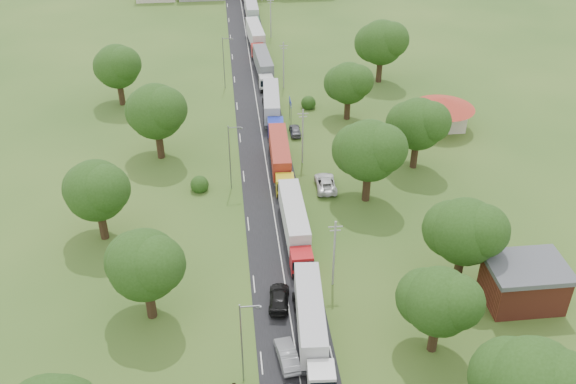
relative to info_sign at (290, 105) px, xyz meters
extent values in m
plane|color=#2B4E1A|center=(-5.20, -35.00, -3.00)|extent=(260.00, 260.00, 0.00)
cube|color=black|center=(-5.20, -15.00, -3.00)|extent=(8.00, 200.00, 0.04)
cylinder|color=slate|center=(0.00, -1.20, -1.00)|extent=(0.12, 0.12, 4.00)
cylinder|color=slate|center=(0.00, 1.20, -1.00)|extent=(0.12, 0.12, 4.00)
cube|color=navy|center=(0.00, 0.00, 0.60)|extent=(0.06, 3.00, 1.00)
cube|color=silver|center=(0.00, 0.00, 0.60)|extent=(0.07, 3.10, 0.06)
cylinder|color=gray|center=(0.30, -42.00, 1.50)|extent=(0.24, 0.24, 9.00)
cube|color=gray|center=(0.30, -42.00, 5.30)|extent=(1.60, 0.10, 0.10)
cube|color=gray|center=(0.30, -42.00, 4.80)|extent=(1.20, 0.10, 0.10)
cylinder|color=gray|center=(0.30, -14.00, 1.50)|extent=(0.24, 0.24, 9.00)
cube|color=gray|center=(0.30, -14.00, 5.30)|extent=(1.60, 0.10, 0.10)
cube|color=gray|center=(0.30, -14.00, 4.80)|extent=(1.20, 0.10, 0.10)
cylinder|color=gray|center=(0.30, 14.00, 1.50)|extent=(0.24, 0.24, 9.00)
cube|color=gray|center=(0.30, 14.00, 5.30)|extent=(1.60, 0.10, 0.10)
cube|color=gray|center=(0.30, 14.00, 4.80)|extent=(1.20, 0.10, 0.10)
cylinder|color=gray|center=(0.30, 42.00, 1.50)|extent=(0.24, 0.24, 9.00)
cube|color=gray|center=(0.30, 42.00, 5.30)|extent=(1.60, 0.10, 0.10)
cube|color=gray|center=(0.30, 42.00, 4.80)|extent=(1.20, 0.10, 0.10)
cylinder|color=slate|center=(-10.70, -55.00, 2.00)|extent=(0.16, 0.16, 10.00)
cube|color=slate|center=(-9.80, -55.00, 6.70)|extent=(1.80, 0.10, 0.10)
cube|color=slate|center=(-9.00, -55.00, 6.55)|extent=(0.50, 0.22, 0.15)
cylinder|color=slate|center=(-10.70, -20.00, 2.00)|extent=(0.16, 0.16, 10.00)
cube|color=slate|center=(-9.80, -20.00, 6.70)|extent=(1.80, 0.10, 0.10)
cube|color=slate|center=(-9.00, -20.00, 6.55)|extent=(0.50, 0.22, 0.15)
cylinder|color=slate|center=(-10.70, 15.00, 2.00)|extent=(0.16, 0.16, 10.00)
cube|color=slate|center=(-9.80, 15.00, 6.70)|extent=(1.80, 0.10, 0.10)
cube|color=slate|center=(-9.00, 15.00, 6.55)|extent=(0.50, 0.22, 0.15)
sphere|color=#1D390F|center=(11.60, -63.50, 4.25)|extent=(7.20, 7.20, 7.20)
cylinder|color=#382616|center=(8.80, -53.00, -1.08)|extent=(1.04, 1.04, 3.85)
sphere|color=#1D390F|center=(8.80, -53.00, 3.60)|extent=(7.00, 7.00, 7.00)
sphere|color=#1D390F|center=(10.05, -54.00, 4.35)|extent=(5.50, 5.50, 5.50)
sphere|color=#1D390F|center=(7.80, -51.75, 3.10)|extent=(6.00, 6.00, 6.00)
cylinder|color=#382616|center=(14.80, -43.00, -0.90)|extent=(1.08, 1.08, 4.20)
sphere|color=#1D390F|center=(14.80, -43.00, 4.22)|extent=(7.70, 7.70, 7.70)
sphere|color=#1D390F|center=(16.18, -44.10, 5.05)|extent=(6.05, 6.05, 6.05)
sphere|color=#1D390F|center=(13.70, -41.63, 3.67)|extent=(6.60, 6.60, 6.60)
cylinder|color=#382616|center=(7.80, -25.00, -0.73)|extent=(1.12, 1.12, 4.55)
sphere|color=#1D390F|center=(7.80, -25.00, 4.85)|extent=(8.40, 8.40, 8.40)
sphere|color=#1D390F|center=(9.30, -26.20, 5.75)|extent=(6.60, 6.60, 6.60)
sphere|color=#1D390F|center=(6.60, -23.50, 4.25)|extent=(7.20, 7.20, 7.20)
cylinder|color=#382616|center=(16.80, -17.00, -0.90)|extent=(1.08, 1.08, 4.20)
sphere|color=#1D390F|center=(16.80, -17.00, 4.22)|extent=(7.70, 7.70, 7.70)
sphere|color=#1D390F|center=(18.18, -18.10, 5.05)|extent=(6.05, 6.05, 6.05)
sphere|color=#1D390F|center=(15.70, -15.63, 3.67)|extent=(6.60, 6.60, 6.60)
cylinder|color=#382616|center=(9.80, 0.00, -1.08)|extent=(1.04, 1.04, 3.85)
sphere|color=#1D390F|center=(9.80, 0.00, 3.60)|extent=(7.00, 7.00, 7.00)
sphere|color=#1D390F|center=(11.05, -1.00, 4.35)|extent=(5.50, 5.50, 5.50)
sphere|color=#1D390F|center=(8.80, 1.25, 3.10)|extent=(6.00, 6.00, 6.00)
cylinder|color=#382616|center=(18.80, 15.00, -0.73)|extent=(1.12, 1.12, 4.55)
sphere|color=#1D390F|center=(18.80, 15.00, 4.85)|extent=(8.40, 8.40, 8.40)
sphere|color=#1D390F|center=(20.30, 13.80, 5.75)|extent=(6.60, 6.60, 6.60)
sphere|color=#1D390F|center=(17.60, 16.50, 4.25)|extent=(7.20, 7.20, 7.20)
cylinder|color=#382616|center=(-20.20, -45.00, -0.90)|extent=(1.08, 1.08, 4.20)
sphere|color=#1D390F|center=(-20.20, -45.00, 4.22)|extent=(7.70, 7.70, 7.70)
sphere|color=#1D390F|center=(-18.82, -46.10, 5.05)|extent=(6.05, 6.05, 6.05)
sphere|color=#1D390F|center=(-21.30, -43.63, 3.67)|extent=(6.60, 6.60, 6.60)
cylinder|color=#382616|center=(-27.20, -30.00, -0.90)|extent=(1.08, 1.08, 4.20)
sphere|color=#1D390F|center=(-27.20, -30.00, 4.22)|extent=(7.70, 7.70, 7.70)
sphere|color=#1D390F|center=(-25.82, -31.10, 5.05)|extent=(6.05, 6.05, 6.05)
sphere|color=#1D390F|center=(-28.30, -28.63, 3.67)|extent=(6.60, 6.60, 6.60)
cylinder|color=#382616|center=(-21.20, -10.00, -0.73)|extent=(1.12, 1.12, 4.55)
sphere|color=#1D390F|center=(-21.20, -10.00, 4.85)|extent=(8.40, 8.40, 8.40)
sphere|color=#1D390F|center=(-19.70, -11.20, 5.75)|extent=(6.60, 6.60, 6.60)
sphere|color=#1D390F|center=(-22.40, -8.50, 4.25)|extent=(7.20, 7.20, 7.20)
cylinder|color=#382616|center=(-29.20, 10.00, -0.90)|extent=(1.08, 1.08, 4.20)
sphere|color=#1D390F|center=(-29.20, 10.00, 4.22)|extent=(7.70, 7.70, 7.70)
sphere|color=#1D390F|center=(-27.82, 8.90, 5.05)|extent=(6.05, 6.05, 6.05)
sphere|color=#1D390F|center=(-30.30, 11.37, 3.67)|extent=(6.60, 6.60, 6.60)
cube|color=maroon|center=(20.80, -47.00, -0.70)|extent=(8.00, 6.00, 4.60)
cube|color=#47494F|center=(20.80, -47.00, 1.90)|extent=(8.60, 6.60, 0.60)
cube|color=#C0B49F|center=(24.80, -5.00, -1.00)|extent=(7.00, 5.00, 4.00)
cone|color=maroon|center=(24.80, -5.00, 1.90)|extent=(10.08, 10.08, 1.80)
cube|color=silver|center=(-3.38, -57.02, -1.34)|extent=(2.73, 2.73, 2.68)
cube|color=slate|center=(-3.38, -49.52, -2.20)|extent=(3.25, 12.45, 0.32)
cube|color=#B3B2B7|center=(-3.38, -49.20, -0.27)|extent=(3.49, 12.78, 3.21)
cylinder|color=black|center=(-3.38, -56.05, -2.47)|extent=(2.52, 1.07, 1.07)
cylinder|color=black|center=(-3.38, -45.78, -2.47)|extent=(2.52, 1.07, 1.07)
cylinder|color=black|center=(-3.38, -44.17, -2.47)|extent=(2.52, 1.07, 1.07)
cube|color=#A51216|center=(-3.05, -39.45, -1.34)|extent=(2.59, 2.59, 2.67)
cube|color=black|center=(-3.05, -40.74, -0.97)|extent=(2.46, 0.04, 1.18)
cube|color=slate|center=(-3.05, -40.68, -2.41)|extent=(2.36, 0.27, 0.37)
cube|color=slate|center=(-3.05, -31.96, -2.20)|extent=(2.55, 12.32, 0.32)
cube|color=silver|center=(-3.05, -31.64, -0.27)|extent=(2.77, 12.64, 3.21)
cylinder|color=black|center=(-3.05, -40.41, -2.47)|extent=(2.51, 1.07, 1.07)
cylinder|color=black|center=(-3.05, -38.49, -2.47)|extent=(2.51, 1.07, 1.07)
cylinder|color=black|center=(-3.05, -28.22, -2.47)|extent=(2.51, 1.07, 1.07)
cylinder|color=black|center=(-3.05, -26.61, -2.47)|extent=(2.51, 1.07, 1.07)
cube|color=gold|center=(-3.24, -22.50, -1.38)|extent=(2.59, 2.59, 2.62)
cube|color=black|center=(-3.24, -23.77, -1.01)|extent=(2.41, 0.09, 1.15)
cube|color=slate|center=(-3.24, -23.71, -2.42)|extent=(2.31, 0.32, 0.37)
cube|color=slate|center=(-3.24, -15.16, -2.22)|extent=(2.77, 12.13, 0.31)
cube|color=maroon|center=(-3.24, -14.84, -0.33)|extent=(2.99, 12.45, 3.15)
cylinder|color=black|center=(-3.24, -23.45, -2.48)|extent=(2.47, 1.05, 1.05)
cylinder|color=black|center=(-3.24, -21.56, -2.48)|extent=(2.47, 1.05, 1.05)
cylinder|color=black|center=(-3.24, -11.49, -2.48)|extent=(2.47, 1.05, 1.05)
cylinder|color=black|center=(-3.24, -9.91, -2.48)|extent=(2.47, 1.05, 1.05)
cube|color=#1A2A9E|center=(-2.95, -4.90, -1.37)|extent=(2.68, 2.68, 2.63)
cube|color=black|center=(-2.95, -6.17, -1.00)|extent=(2.41, 0.18, 1.16)
cube|color=slate|center=(-2.95, -6.11, -2.42)|extent=(2.32, 0.40, 0.37)
cube|color=slate|center=(-2.95, 2.46, -2.21)|extent=(3.20, 12.22, 0.32)
cube|color=#A4A4A8|center=(-2.95, 2.77, -0.32)|extent=(3.43, 12.55, 3.15)
cylinder|color=black|center=(-2.95, -5.85, -2.48)|extent=(2.47, 1.05, 1.05)
cylinder|color=black|center=(-2.95, -3.96, -2.48)|extent=(2.47, 1.05, 1.05)
cylinder|color=black|center=(-2.95, 6.14, -2.48)|extent=(2.47, 1.05, 1.05)
cylinder|color=black|center=(-2.95, 7.72, -2.48)|extent=(2.47, 1.05, 1.05)
cube|color=silver|center=(-3.02, 13.12, -1.40)|extent=(2.62, 2.62, 2.59)
cube|color=black|center=(-3.02, 11.86, -1.03)|extent=(2.38, 0.15, 1.14)
cube|color=slate|center=(-3.02, 11.92, -2.43)|extent=(2.29, 0.37, 0.36)
cube|color=slate|center=(-3.02, 20.37, -2.22)|extent=(3.03, 12.03, 0.31)
cube|color=#565A5E|center=(-3.02, 20.68, -0.36)|extent=(3.26, 12.35, 3.11)
cylinder|color=black|center=(-3.02, 12.18, -2.48)|extent=(2.44, 1.04, 1.04)
cylinder|color=black|center=(-3.02, 14.05, -2.48)|extent=(2.44, 1.04, 1.04)
cylinder|color=black|center=(-3.02, 24.00, -2.48)|extent=(2.44, 1.04, 1.04)
cylinder|color=black|center=(-3.02, 25.55, -2.48)|extent=(2.44, 1.04, 1.04)
cube|color=#AB211A|center=(-3.46, 29.40, -1.33)|extent=(2.74, 2.74, 2.69)
cube|color=black|center=(-3.46, 28.10, -0.95)|extent=(2.47, 0.18, 1.19)
cube|color=slate|center=(-3.46, 28.17, -2.41)|extent=(2.38, 0.40, 0.38)
cube|color=slate|center=(-3.46, 36.95, -2.19)|extent=(3.25, 12.52, 0.32)
cube|color=#B2B2B2|center=(-3.46, 37.27, -0.25)|extent=(3.48, 12.86, 3.23)
cylinder|color=black|center=(-3.46, 28.43, -2.46)|extent=(2.53, 1.08, 1.08)
cylinder|color=black|center=(-3.46, 30.37, -2.46)|extent=(2.53, 1.08, 1.08)
cylinder|color=black|center=(-3.46, 40.72, -2.46)|extent=(2.53, 1.08, 1.08)
cylinder|color=black|center=(-3.46, 42.33, -2.46)|extent=(2.53, 1.08, 1.08)
cube|color=#246030|center=(-3.26, 46.83, -1.33)|extent=(2.59, 2.59, 2.69)
cube|color=black|center=(-3.26, 45.53, -0.96)|extent=(2.48, 0.03, 1.18)
cube|color=slate|center=(-3.26, 45.59, -2.41)|extent=(2.37, 0.26, 0.38)
cube|color=slate|center=(-3.26, 54.37, -2.19)|extent=(2.52, 12.40, 0.32)
cube|color=#9FA0A4|center=(-3.26, 54.69, -0.26)|extent=(2.74, 12.72, 3.23)
cylinder|color=black|center=(-3.26, 45.86, -2.46)|extent=(2.53, 1.08, 1.08)
cylinder|color=black|center=(-3.26, 47.80, -2.46)|extent=(2.53, 1.08, 1.08)
cylinder|color=black|center=(-3.26, 58.14, -2.46)|extent=(2.53, 1.08, 1.08)
cylinder|color=black|center=(-3.26, 59.76, -2.46)|extent=(2.53, 1.08, 1.08)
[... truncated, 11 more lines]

